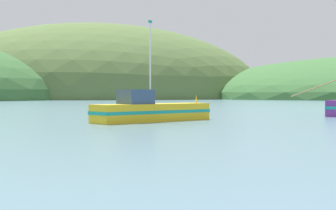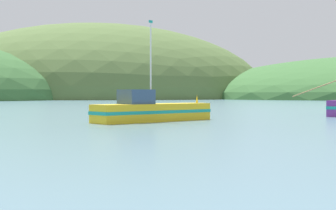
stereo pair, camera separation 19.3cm
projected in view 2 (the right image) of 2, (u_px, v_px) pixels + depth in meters
hill_mid_right at (100, 98)px, 203.69m from camera, size 144.55×115.64×61.60m
fishing_boat_yellow at (152, 111)px, 36.73m from camera, size 10.20×6.46×7.68m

